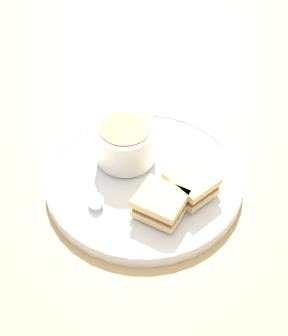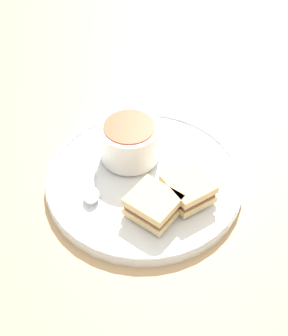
% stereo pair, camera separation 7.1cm
% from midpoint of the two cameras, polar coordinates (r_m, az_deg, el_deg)
% --- Properties ---
extents(ground_plane, '(2.40, 2.40, 0.00)m').
position_cam_midpoint_polar(ground_plane, '(0.73, -2.76, -2.02)').
color(ground_plane, tan).
extents(plate, '(0.30, 0.30, 0.02)m').
position_cam_midpoint_polar(plate, '(0.73, -2.79, -1.52)').
color(plate, white).
rests_on(plate, ground_plane).
extents(soup_bowl, '(0.09, 0.09, 0.06)m').
position_cam_midpoint_polar(soup_bowl, '(0.73, -5.04, 2.99)').
color(soup_bowl, white).
rests_on(soup_bowl, plate).
extents(spoon, '(0.08, 0.10, 0.01)m').
position_cam_midpoint_polar(spoon, '(0.69, -8.89, -3.66)').
color(spoon, silver).
rests_on(spoon, plate).
extents(sandwich_half_near, '(0.07, 0.06, 0.03)m').
position_cam_midpoint_polar(sandwich_half_near, '(0.66, -1.04, -4.53)').
color(sandwich_half_near, '#DBBC7F').
rests_on(sandwich_half_near, plate).
extents(sandwich_half_far, '(0.08, 0.08, 0.03)m').
position_cam_midpoint_polar(sandwich_half_far, '(0.69, 2.83, -2.04)').
color(sandwich_half_far, '#DBBC7F').
rests_on(sandwich_half_far, plate).
extents(menu_sheet, '(0.31, 0.35, 0.00)m').
position_cam_midpoint_polar(menu_sheet, '(0.98, 3.25, 12.59)').
color(menu_sheet, white).
rests_on(menu_sheet, ground_plane).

